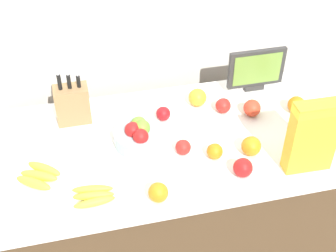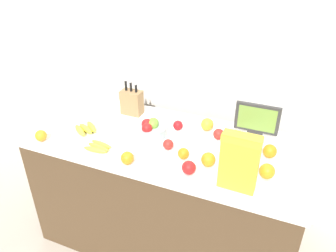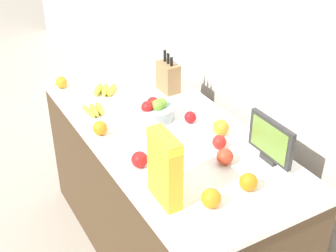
# 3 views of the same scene
# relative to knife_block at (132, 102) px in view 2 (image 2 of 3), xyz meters

# --- Properties ---
(ground_plane) EXTENTS (14.00, 14.00, 0.00)m
(ground_plane) POSITION_rel_knife_block_xyz_m (0.39, -0.25, -1.02)
(ground_plane) COLOR #B2A899
(wall_back) EXTENTS (9.00, 0.06, 2.60)m
(wall_back) POSITION_rel_knife_block_xyz_m (0.39, 0.38, 0.28)
(wall_back) COLOR silver
(wall_back) RESTS_ON ground_plane
(counter) EXTENTS (1.85, 0.83, 0.93)m
(counter) POSITION_rel_knife_block_xyz_m (0.39, -0.25, -0.56)
(counter) COLOR #4C3823
(counter) RESTS_ON ground_plane
(knife_block) EXTENTS (0.16, 0.10, 0.30)m
(knife_block) POSITION_rel_knife_block_xyz_m (0.00, 0.00, 0.00)
(knife_block) COLOR #937047
(knife_block) RESTS_ON counter
(small_monitor) EXTENTS (0.29, 0.03, 0.23)m
(small_monitor) POSITION_rel_knife_block_xyz_m (0.92, 0.04, 0.03)
(small_monitor) COLOR #2D2D2D
(small_monitor) RESTS_ON counter
(cereal_box) EXTENTS (0.20, 0.08, 0.33)m
(cereal_box) POSITION_rel_knife_block_xyz_m (0.93, -0.54, 0.08)
(cereal_box) COLOR gold
(cereal_box) RESTS_ON counter
(fruit_bowl) EXTENTS (0.22, 0.22, 0.12)m
(fruit_bowl) POSITION_rel_knife_block_xyz_m (0.27, -0.24, -0.05)
(fruit_bowl) COLOR #99B2B7
(fruit_bowl) RESTS_ON counter
(banana_bunch_left) EXTENTS (0.17, 0.12, 0.03)m
(banana_bunch_left) POSITION_rel_knife_block_xyz_m (0.03, -0.52, -0.08)
(banana_bunch_left) COLOR yellow
(banana_bunch_left) RESTS_ON counter
(banana_bunch_right) EXTENTS (0.20, 0.20, 0.04)m
(banana_bunch_right) POSITION_rel_knife_block_xyz_m (-0.17, -0.36, -0.08)
(banana_bunch_right) COLOR yellow
(banana_bunch_right) RESTS_ON counter
(apple_near_bananas) EXTENTS (0.07, 0.07, 0.07)m
(apple_near_bananas) POSITION_rel_knife_block_xyz_m (0.41, -0.09, -0.06)
(apple_near_bananas) COLOR #A31419
(apple_near_bananas) RESTS_ON counter
(apple_rear) EXTENTS (0.07, 0.07, 0.07)m
(apple_rear) POSITION_rel_knife_block_xyz_m (0.44, -0.34, -0.06)
(apple_rear) COLOR red
(apple_rear) RESTS_ON counter
(apple_middle) EXTENTS (0.08, 0.08, 0.08)m
(apple_middle) POSITION_rel_knife_block_xyz_m (0.83, -0.16, -0.05)
(apple_middle) COLOR red
(apple_middle) RESTS_ON counter
(apple_rightmost) EXTENTS (0.07, 0.07, 0.07)m
(apple_rightmost) POSITION_rel_knife_block_xyz_m (0.71, -0.10, -0.06)
(apple_rightmost) COLOR red
(apple_rightmost) RESTS_ON counter
(apple_leftmost) EXTENTS (0.08, 0.08, 0.08)m
(apple_leftmost) POSITION_rel_knife_block_xyz_m (0.65, -0.53, -0.06)
(apple_leftmost) COLOR red
(apple_leftmost) RESTS_ON counter
(orange_front_center) EXTENTS (0.09, 0.09, 0.09)m
(orange_front_center) POSITION_rel_knife_block_xyz_m (1.07, -0.39, -0.05)
(orange_front_center) COLOR orange
(orange_front_center) RESTS_ON counter
(orange_by_cereal) EXTENTS (0.08, 0.08, 0.08)m
(orange_by_cereal) POSITION_rel_knife_block_xyz_m (1.05, -0.18, -0.05)
(orange_by_cereal) COLOR orange
(orange_by_cereal) RESTS_ON counter
(orange_front_right) EXTENTS (0.09, 0.09, 0.09)m
(orange_front_right) POSITION_rel_knife_block_xyz_m (0.60, -0.02, -0.05)
(orange_front_right) COLOR orange
(orange_front_right) RESTS_ON counter
(orange_back_center) EXTENTS (0.09, 0.09, 0.09)m
(orange_back_center) POSITION_rel_knife_block_xyz_m (0.73, -0.41, -0.05)
(orange_back_center) COLOR orange
(orange_back_center) RESTS_ON counter
(orange_mid_right) EXTENTS (0.08, 0.08, 0.08)m
(orange_mid_right) POSITION_rel_knife_block_xyz_m (-0.37, -0.58, -0.06)
(orange_mid_right) COLOR orange
(orange_mid_right) RESTS_ON counter
(orange_front_left) EXTENTS (0.07, 0.07, 0.07)m
(orange_front_left) POSITION_rel_knife_block_xyz_m (0.57, -0.40, -0.06)
(orange_front_left) COLOR orange
(orange_front_left) RESTS_ON counter
(orange_near_bowl) EXTENTS (0.08, 0.08, 0.08)m
(orange_near_bowl) POSITION_rel_knife_block_xyz_m (0.28, -0.58, -0.06)
(orange_near_bowl) COLOR orange
(orange_near_bowl) RESTS_ON counter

